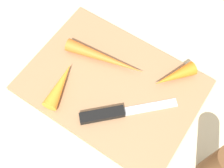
{
  "coord_description": "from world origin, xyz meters",
  "views": [
    {
      "loc": [
        -0.15,
        0.23,
        0.57
      ],
      "look_at": [
        0.0,
        0.0,
        0.01
      ],
      "focal_mm": 47.12,
      "sensor_mm": 36.0,
      "label": 1
    }
  ],
  "objects_px": {
    "pepper_grinder": "(218,166)",
    "carrot_longest": "(105,58)",
    "cutting_board": "(112,85)",
    "knife": "(109,114)",
    "carrot_shortest": "(174,76)",
    "carrot_medium": "(60,85)"
  },
  "relations": [
    {
      "from": "cutting_board",
      "to": "carrot_longest",
      "type": "xyz_separation_m",
      "value": [
        0.04,
        -0.04,
        0.02
      ]
    },
    {
      "from": "cutting_board",
      "to": "carrot_longest",
      "type": "height_order",
      "value": "carrot_longest"
    },
    {
      "from": "knife",
      "to": "carrot_medium",
      "type": "xyz_separation_m",
      "value": [
        0.12,
        0.01,
        0.01
      ]
    },
    {
      "from": "knife",
      "to": "pepper_grinder",
      "type": "bearing_deg",
      "value": -42.01
    },
    {
      "from": "carrot_shortest",
      "to": "carrot_medium",
      "type": "height_order",
      "value": "same"
    },
    {
      "from": "carrot_shortest",
      "to": "carrot_medium",
      "type": "bearing_deg",
      "value": -19.39
    },
    {
      "from": "carrot_medium",
      "to": "cutting_board",
      "type": "bearing_deg",
      "value": -64.01
    },
    {
      "from": "cutting_board",
      "to": "pepper_grinder",
      "type": "distance_m",
      "value": 0.26
    },
    {
      "from": "carrot_medium",
      "to": "pepper_grinder",
      "type": "xyz_separation_m",
      "value": [
        -0.33,
        -0.02,
        0.04
      ]
    },
    {
      "from": "knife",
      "to": "carrot_shortest",
      "type": "xyz_separation_m",
      "value": [
        -0.07,
        -0.14,
        0.01
      ]
    },
    {
      "from": "pepper_grinder",
      "to": "carrot_medium",
      "type": "bearing_deg",
      "value": 2.96
    },
    {
      "from": "carrot_shortest",
      "to": "pepper_grinder",
      "type": "xyz_separation_m",
      "value": [
        -0.15,
        0.13,
        0.04
      ]
    },
    {
      "from": "pepper_grinder",
      "to": "knife",
      "type": "bearing_deg",
      "value": 2.79
    },
    {
      "from": "cutting_board",
      "to": "knife",
      "type": "height_order",
      "value": "knife"
    },
    {
      "from": "pepper_grinder",
      "to": "cutting_board",
      "type": "bearing_deg",
      "value": -11.47
    },
    {
      "from": "carrot_longest",
      "to": "carrot_shortest",
      "type": "relative_size",
      "value": 1.96
    },
    {
      "from": "pepper_grinder",
      "to": "carrot_longest",
      "type": "bearing_deg",
      "value": -16.73
    },
    {
      "from": "knife",
      "to": "carrot_longest",
      "type": "bearing_deg",
      "value": 82.89
    },
    {
      "from": "carrot_medium",
      "to": "pepper_grinder",
      "type": "bearing_deg",
      "value": -100.16
    },
    {
      "from": "carrot_shortest",
      "to": "pepper_grinder",
      "type": "bearing_deg",
      "value": 79.64
    },
    {
      "from": "carrot_longest",
      "to": "pepper_grinder",
      "type": "height_order",
      "value": "pepper_grinder"
    },
    {
      "from": "cutting_board",
      "to": "carrot_medium",
      "type": "bearing_deg",
      "value": 39.11
    }
  ]
}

